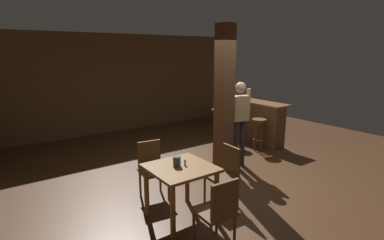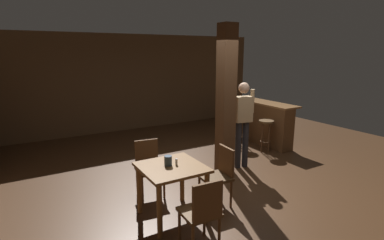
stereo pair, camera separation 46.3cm
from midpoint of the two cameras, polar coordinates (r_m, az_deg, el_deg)
name	(u,v)px [view 1 (the left image)]	position (r m, az deg, el deg)	size (l,w,h in m)	color
ground_plane	(228,178)	(5.68, 4.57, -10.97)	(10.80, 10.80, 0.00)	#422816
wall_back	(126,83)	(9.15, -13.84, 6.89)	(8.00, 0.10, 2.80)	brown
pillar	(224,100)	(5.67, 3.80, 3.76)	(0.28, 0.28, 2.80)	#4C301C
dining_table	(181,177)	(4.18, -5.39, -10.77)	(0.84, 0.84, 0.77)	brown
chair_south	(218,210)	(3.61, 1.22, -16.81)	(0.44, 0.44, 0.89)	#4C3319
chair_north	(152,166)	(4.90, -10.35, -8.73)	(0.47, 0.47, 0.89)	#4C3319
chair_east	(225,172)	(4.62, 3.43, -9.90)	(0.44, 0.44, 0.89)	#4C3319
napkin_cup	(177,161)	(4.13, -6.15, -7.87)	(0.11, 0.11, 0.14)	#33475B
salt_shaker	(185,162)	(4.15, -4.56, -8.05)	(0.03, 0.03, 0.09)	silver
standing_person	(240,118)	(6.00, 6.89, 0.36)	(0.47, 0.26, 1.72)	tan
bar_counter	(249,120)	(8.01, 9.19, 0.00)	(0.56, 2.07, 1.05)	brown
bar_stool_near	(259,127)	(7.17, 10.81, -1.35)	(0.34, 0.34, 0.75)	#4C3319
bar_stool_mid	(233,123)	(7.50, 6.11, -0.52)	(0.37, 0.37, 0.75)	#4C3319
bar_stool_far	(218,116)	(8.14, 3.32, 0.69)	(0.35, 0.35, 0.77)	#4C3319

